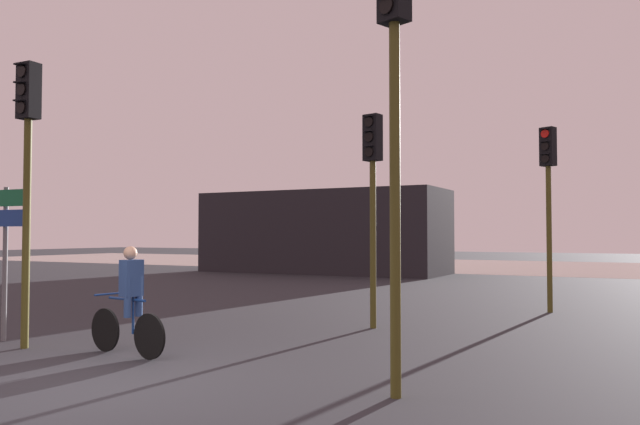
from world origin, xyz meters
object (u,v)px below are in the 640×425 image
traffic_light_center (373,178)px  traffic_light_near_right (394,83)px  traffic_light_near_left (27,149)px  distant_building (322,232)px  traffic_light_far_right (548,183)px  cyclist (130,300)px  direction_sign_post (4,235)px

traffic_light_center → traffic_light_near_right: traffic_light_near_right is taller
traffic_light_near_left → traffic_light_near_right: (6.26, -0.09, 0.34)m
distant_building → traffic_light_near_left: size_ratio=2.55×
traffic_light_far_right → traffic_light_near_right: size_ratio=0.84×
traffic_light_near_left → traffic_light_center: 6.07m
traffic_light_near_left → traffic_light_far_right: size_ratio=1.06×
cyclist → traffic_light_near_right: bearing=-86.8°
traffic_light_center → traffic_light_near_right: (2.19, -4.60, 0.61)m
traffic_light_center → traffic_light_far_right: 4.91m
direction_sign_post → cyclist: 2.99m
cyclist → direction_sign_post: bearing=99.6°
traffic_light_near_left → traffic_light_near_right: 6.27m
traffic_light_center → direction_sign_post: traffic_light_center is taller
traffic_light_far_right → cyclist: (-4.83, -8.31, -2.17)m
traffic_light_far_right → direction_sign_post: (-7.65, -8.36, -1.19)m
traffic_light_center → traffic_light_far_right: traffic_light_far_right is taller
traffic_light_near_left → traffic_light_far_right: bearing=-128.5°
distant_building → traffic_light_near_right: 22.63m
traffic_light_near_right → cyclist: size_ratio=2.99×
traffic_light_near_left → cyclist: 3.03m
traffic_light_near_left → traffic_light_center: bearing=-132.5°
traffic_light_far_right → cyclist: bearing=80.4°
traffic_light_center → cyclist: size_ratio=2.43×
traffic_light_near_left → direction_sign_post: (-0.91, 0.26, -1.36)m
traffic_light_near_right → direction_sign_post: size_ratio=1.95×
traffic_light_near_left → direction_sign_post: bearing=-16.7°
cyclist → traffic_light_center: bearing=-18.5°
traffic_light_center → traffic_light_near_right: bearing=125.6°
traffic_light_center → distant_building: bearing=-49.3°
distant_building → traffic_light_near_left: traffic_light_near_left is taller
traffic_light_near_right → traffic_light_center: bearing=-44.8°
traffic_light_far_right → direction_sign_post: traffic_light_far_right is taller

